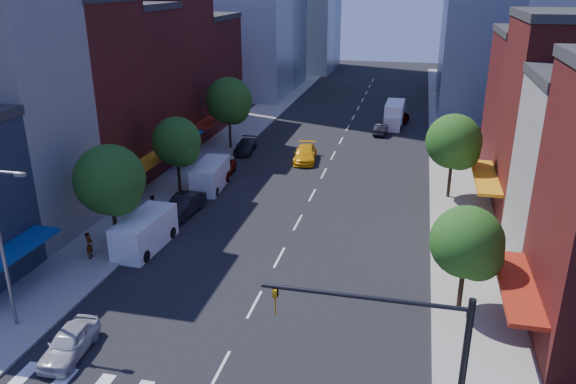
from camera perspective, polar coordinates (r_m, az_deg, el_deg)
name	(u,v)px	position (r m, az deg, el deg)	size (l,w,h in m)	color
ground	(220,370)	(28.65, -6.94, -17.53)	(220.00, 220.00, 0.00)	black
sidewalk_left	(233,138)	(66.74, -5.57, 5.48)	(5.00, 120.00, 0.15)	gray
sidewalk_right	(453,152)	(63.58, 16.40, 3.92)	(5.00, 120.00, 0.15)	gray
bldg_left_2	(62,101)	(51.63, -22.00, 8.54)	(12.00, 9.00, 16.00)	#5E1816
bldg_left_3	(114,89)	(58.76, -17.30, 9.96)	(12.00, 8.00, 15.00)	#591716
bldg_left_4	(151,66)	(65.99, -13.72, 12.30)	(12.00, 9.00, 17.00)	#5E1816
bldg_left_5	(186,71)	(74.80, -10.35, 11.95)	(12.00, 10.00, 13.00)	#591716
bldg_right_3	(559,109)	(57.50, 25.83, 7.57)	(12.00, 10.00, 13.00)	#591716
streetlight	(3,239)	(32.22, -26.98, -4.28)	(2.25, 0.25, 9.00)	slate
tree_left_near	(111,183)	(39.55, -17.50, 0.91)	(4.80, 4.80, 7.30)	black
tree_left_mid	(178,144)	(48.93, -11.12, 4.86)	(4.20, 4.20, 6.65)	black
tree_left_far	(230,102)	(61.42, -5.91, 9.04)	(5.00, 5.00, 7.75)	black
tree_right_near	(469,245)	(32.06, 17.95, -5.19)	(4.00, 4.00, 6.20)	black
tree_right_far	(455,144)	(48.71, 16.64, 4.70)	(4.60, 4.60, 7.20)	black
parked_car_front	(69,342)	(31.00, -21.32, -14.05)	(1.68, 4.18, 1.42)	#B7B8BC
parked_car_second	(183,205)	(45.42, -10.57, -1.34)	(1.71, 4.91, 1.62)	black
parked_car_third	(220,169)	(53.79, -6.93, 2.31)	(2.36, 5.11, 1.42)	#999999
parked_car_rear	(245,146)	(61.12, -4.38, 4.64)	(1.88, 4.62, 1.34)	black
cargo_van_near	(144,233)	(40.29, -14.45, -4.04)	(2.54, 5.76, 2.41)	white
cargo_van_far	(210,176)	(50.64, -7.93, 1.62)	(2.66, 5.73, 2.37)	white
taxi	(305,154)	(57.98, 1.78, 3.89)	(2.15, 5.30, 1.54)	#FFB50D
traffic_car_oncoming	(381,129)	(69.11, 9.45, 6.32)	(1.38, 3.96, 1.30)	black
traffic_car_far	(402,117)	(75.75, 11.52, 7.49)	(1.60, 3.98, 1.36)	#999999
box_truck	(394,115)	(73.22, 10.73, 7.66)	(2.39, 7.34, 2.94)	white
pedestrian_near	(90,245)	(39.85, -19.52, -5.11)	(0.67, 0.44, 1.84)	#999999
pedestrian_far	(153,205)	(45.49, -13.60, -1.33)	(0.80, 0.62, 1.65)	#999999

